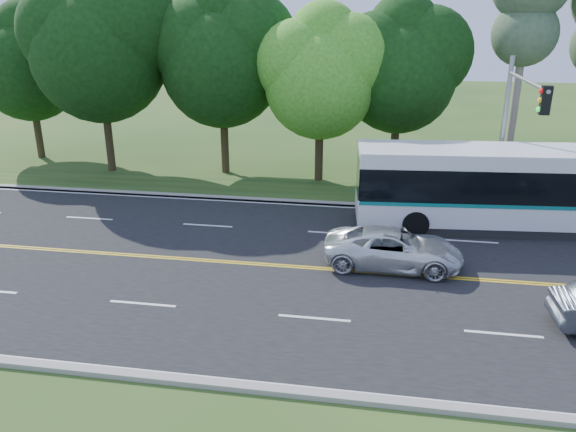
# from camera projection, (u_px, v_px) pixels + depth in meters

# --- Properties ---
(ground) EXTENTS (120.00, 120.00, 0.00)m
(ground) POSITION_uv_depth(u_px,v_px,m) (340.00, 270.00, 20.18)
(ground) COLOR #224517
(ground) RESTS_ON ground
(road) EXTENTS (60.00, 14.00, 0.02)m
(road) POSITION_uv_depth(u_px,v_px,m) (340.00, 270.00, 20.18)
(road) COLOR black
(road) RESTS_ON ground
(curb_north) EXTENTS (60.00, 0.30, 0.15)m
(curb_north) POSITION_uv_depth(u_px,v_px,m) (351.00, 204.00, 26.78)
(curb_north) COLOR gray
(curb_north) RESTS_ON ground
(curb_south) EXTENTS (60.00, 0.30, 0.15)m
(curb_south) POSITION_uv_depth(u_px,v_px,m) (317.00, 395.00, 13.54)
(curb_south) COLOR gray
(curb_south) RESTS_ON ground
(grass_verge) EXTENTS (60.00, 4.00, 0.10)m
(grass_verge) POSITION_uv_depth(u_px,v_px,m) (353.00, 193.00, 28.50)
(grass_verge) COLOR #224517
(grass_verge) RESTS_ON ground
(lane_markings) EXTENTS (57.60, 13.82, 0.00)m
(lane_markings) POSITION_uv_depth(u_px,v_px,m) (337.00, 270.00, 20.19)
(lane_markings) COLOR gold
(lane_markings) RESTS_ON road
(tree_row) EXTENTS (44.70, 9.10, 13.84)m
(tree_row) POSITION_uv_depth(u_px,v_px,m) (264.00, 51.00, 29.88)
(tree_row) COLOR black
(tree_row) RESTS_ON ground
(bougainvillea_hedge) EXTENTS (9.50, 2.25, 1.50)m
(bougainvillea_hedge) POSITION_uv_depth(u_px,v_px,m) (506.00, 193.00, 26.39)
(bougainvillea_hedge) COLOR #A80E43
(bougainvillea_hedge) RESTS_ON ground
(traffic_signal) EXTENTS (0.42, 6.10, 7.00)m
(traffic_signal) POSITION_uv_depth(u_px,v_px,m) (515.00, 119.00, 22.59)
(traffic_signal) COLOR #979B9F
(traffic_signal) RESTS_ON ground
(transit_bus) EXTENTS (13.35, 3.94, 3.44)m
(transit_bus) POSITION_uv_depth(u_px,v_px,m) (515.00, 190.00, 23.50)
(transit_bus) COLOR silver
(transit_bus) RESTS_ON road
(suv) EXTENTS (5.00, 2.39, 1.38)m
(suv) POSITION_uv_depth(u_px,v_px,m) (393.00, 248.00, 20.25)
(suv) COLOR silver
(suv) RESTS_ON road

